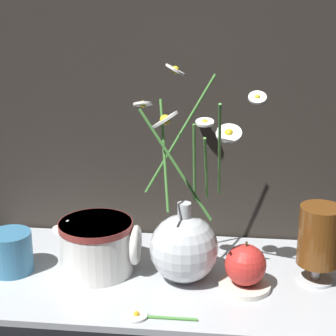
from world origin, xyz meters
The scene contains 9 objects.
ground_plane centered at (0.00, 0.00, 0.00)m, with size 6.00×6.00×0.00m, color black.
shelf centered at (0.00, 0.00, 0.01)m, with size 0.74×0.36×0.01m.
vase_with_flowers centered at (0.04, -0.01, 0.08)m, with size 0.22×0.29×0.38m.
yellow_mug centered at (-0.29, -0.02, 0.05)m, with size 0.09×0.08×0.08m.
ceramic_pitcher centered at (-0.12, 0.00, 0.07)m, with size 0.16×0.14×0.11m.
tea_glass centered at (0.29, 0.01, 0.10)m, with size 0.08×0.08×0.15m.
saucer_plate centered at (0.15, -0.03, 0.02)m, with size 0.09×0.09×0.01m.
orange_fruit centered at (0.15, -0.03, 0.06)m, with size 0.07×0.07×0.08m.
loose_daisy centered at (-0.01, -0.15, 0.02)m, with size 0.12×0.04×0.01m.
Camera 1 is at (0.11, -0.93, 0.53)m, focal length 60.00 mm.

